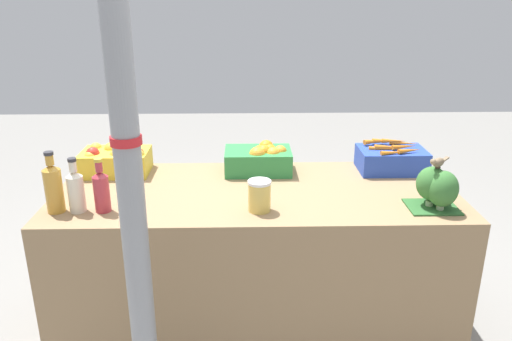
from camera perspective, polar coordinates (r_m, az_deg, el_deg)
ground_plane at (r=2.84m, az=0.00°, el=-17.47°), size 10.00×10.00×0.00m
market_table at (r=2.62m, az=0.00°, el=-10.43°), size 1.94×0.81×0.81m
support_pole at (r=1.71m, az=-14.31°, el=-0.26°), size 0.10×0.10×2.30m
apple_crate at (r=2.74m, az=-15.65°, el=1.23°), size 0.35×0.24×0.16m
orange_crate at (r=2.66m, az=0.48°, el=1.39°), size 0.35×0.24×0.16m
carrot_crate at (r=2.77m, az=15.23°, el=1.32°), size 0.35×0.24×0.16m
broccoli_pile at (r=2.34m, az=19.92°, el=-1.85°), size 0.22×0.20×0.19m
juice_bottle_amber at (r=2.33m, az=-22.14°, el=-1.74°), size 0.08×0.08×0.28m
juice_bottle_cloudy at (r=2.30m, az=-19.90°, el=-2.10°), size 0.07×0.07×0.25m
juice_bottle_ruby at (r=2.27m, az=-17.25°, el=-2.13°), size 0.07×0.07×0.24m
pickle_jar at (r=2.19m, az=0.39°, el=-2.89°), size 0.10×0.10×0.14m
sparrow_bird at (r=2.29m, az=20.07°, el=0.90°), size 0.11×0.09×0.05m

